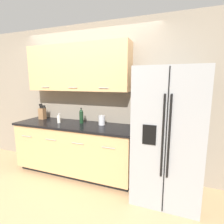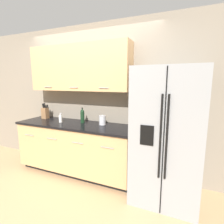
# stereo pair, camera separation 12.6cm
# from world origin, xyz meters

# --- Properties ---
(ground_plane) EXTENTS (14.00, 14.00, 0.00)m
(ground_plane) POSITION_xyz_m (0.00, 0.00, 0.00)
(ground_plane) COLOR tan
(wall_back) EXTENTS (10.00, 0.39, 2.60)m
(wall_back) POSITION_xyz_m (-0.03, 1.03, 1.44)
(wall_back) COLOR gray
(wall_back) RESTS_ON ground_plane
(counter_unit) EXTENTS (2.12, 0.64, 0.90)m
(counter_unit) POSITION_xyz_m (-0.12, 0.73, 0.46)
(counter_unit) COLOR black
(counter_unit) RESTS_ON ground_plane
(refrigerator) EXTENTS (0.86, 0.81, 1.80)m
(refrigerator) POSITION_xyz_m (1.42, 0.65, 0.90)
(refrigerator) COLOR gray
(refrigerator) RESTS_ON ground_plane
(knife_block) EXTENTS (0.13, 0.10, 0.30)m
(knife_block) POSITION_xyz_m (-0.91, 0.86, 1.01)
(knife_block) COLOR olive
(knife_block) RESTS_ON counter_unit
(wine_bottle) EXTENTS (0.07, 0.07, 0.27)m
(wine_bottle) POSITION_xyz_m (-0.03, 0.83, 1.02)
(wine_bottle) COLOR black
(wine_bottle) RESTS_ON counter_unit
(soap_dispenser) EXTENTS (0.06, 0.06, 0.17)m
(soap_dispenser) POSITION_xyz_m (-0.41, 0.71, 0.97)
(soap_dispenser) COLOR silver
(soap_dispenser) RESTS_ON counter_unit
(steel_canister) EXTENTS (0.11, 0.11, 0.17)m
(steel_canister) POSITION_xyz_m (0.35, 0.84, 0.98)
(steel_canister) COLOR #B7B7BA
(steel_canister) RESTS_ON counter_unit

